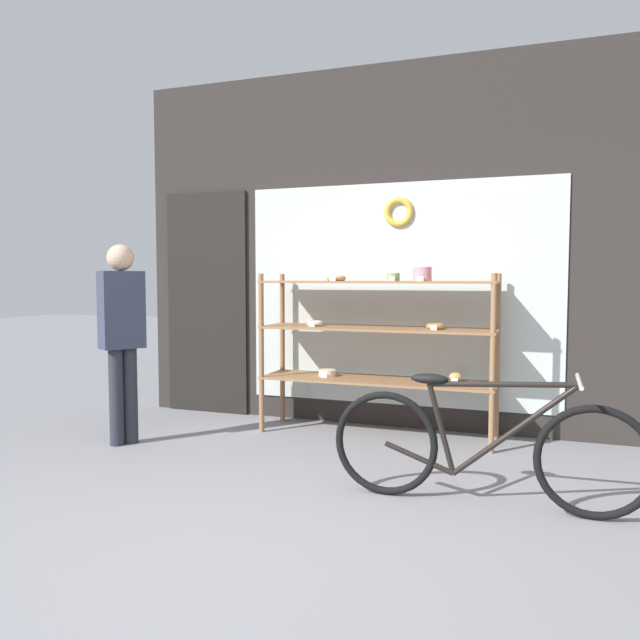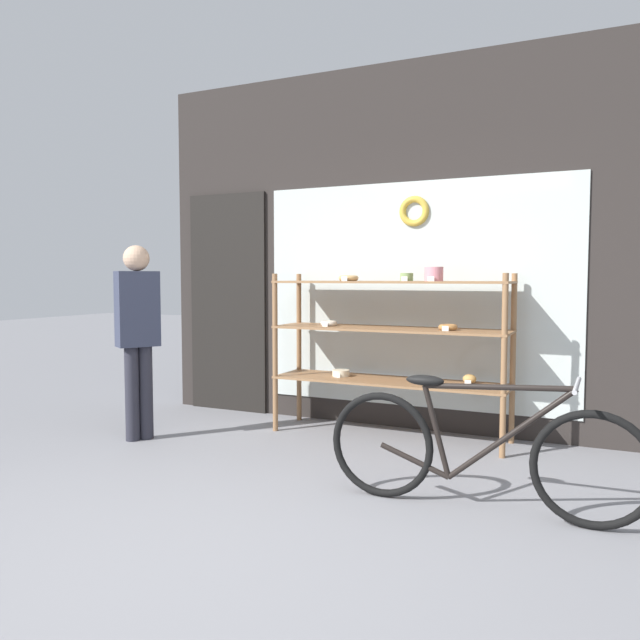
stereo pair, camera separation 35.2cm
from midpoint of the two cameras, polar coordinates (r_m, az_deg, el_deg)
ground_plane at (r=3.16m, az=-12.41°, el=-20.44°), size 30.00×30.00×0.00m
storefront_facade at (r=5.47m, az=2.84°, el=6.12°), size 4.48×0.13×3.11m
display_case at (r=5.07m, az=3.32°, el=-1.11°), size 1.91×0.48×1.38m
bicycle at (r=3.66m, az=11.97°, el=-11.35°), size 1.77×0.46×0.76m
pedestrian at (r=5.09m, az=-19.57°, el=-0.75°), size 0.33×0.37×1.55m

